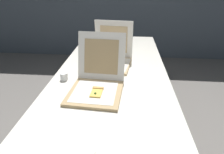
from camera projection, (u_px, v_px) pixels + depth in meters
name	position (u px, v px, depth m)	size (l,w,h in m)	color
table	(112.00, 77.00, 1.71)	(0.99, 2.49, 0.76)	silver
pizza_box_front	(97.00, 84.00, 1.40)	(0.41, 0.51, 0.39)	tan
pizza_box_middle	(111.00, 59.00, 1.85)	(0.42, 0.43, 0.40)	tan
cup_white_far	(94.00, 53.00, 2.06)	(0.06, 0.06, 0.06)	white
cup_white_near_center	(64.00, 76.00, 1.57)	(0.06, 0.06, 0.06)	white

